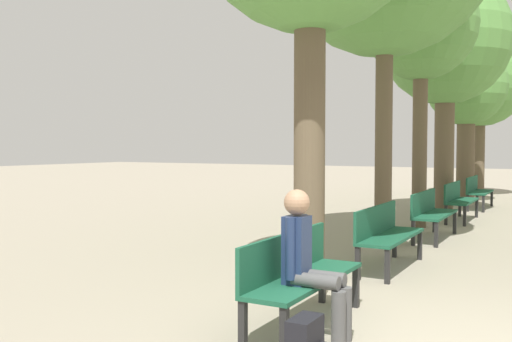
% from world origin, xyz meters
% --- Properties ---
extents(bench_row_0, '(0.46, 1.76, 0.85)m').
position_xyz_m(bench_row_0, '(-1.49, 0.37, 0.51)').
color(bench_row_0, '#195138').
rests_on(bench_row_0, ground_plane).
extents(bench_row_1, '(0.46, 1.76, 0.85)m').
position_xyz_m(bench_row_1, '(-1.49, 3.18, 0.51)').
color(bench_row_1, '#195138').
rests_on(bench_row_1, ground_plane).
extents(bench_row_2, '(0.46, 1.76, 0.85)m').
position_xyz_m(bench_row_2, '(-1.49, 5.99, 0.51)').
color(bench_row_2, '#195138').
rests_on(bench_row_2, ground_plane).
extents(bench_row_3, '(0.46, 1.76, 0.85)m').
position_xyz_m(bench_row_3, '(-1.49, 8.80, 0.51)').
color(bench_row_3, '#195138').
rests_on(bench_row_3, ground_plane).
extents(bench_row_4, '(0.46, 1.76, 0.85)m').
position_xyz_m(bench_row_4, '(-1.49, 11.61, 0.51)').
color(bench_row_4, '#195138').
rests_on(bench_row_4, ground_plane).
extents(tree_row_2, '(2.25, 2.25, 5.25)m').
position_xyz_m(tree_row_2, '(-2.02, 7.40, 4.06)').
color(tree_row_2, brown).
rests_on(tree_row_2, ground_plane).
extents(tree_row_3, '(3.09, 3.09, 5.76)m').
position_xyz_m(tree_row_3, '(-2.02, 9.93, 4.15)').
color(tree_row_3, brown).
rests_on(tree_row_3, ground_plane).
extents(tree_row_4, '(2.29, 2.29, 4.55)m').
position_xyz_m(tree_row_4, '(-2.02, 13.09, 3.30)').
color(tree_row_4, brown).
rests_on(tree_row_4, ground_plane).
extents(tree_row_5, '(3.06, 3.06, 5.37)m').
position_xyz_m(tree_row_5, '(-2.02, 15.84, 3.81)').
color(tree_row_5, brown).
rests_on(tree_row_5, ground_plane).
extents(person_seated, '(0.59, 0.34, 1.29)m').
position_xyz_m(person_seated, '(-1.26, 0.11, 0.69)').
color(person_seated, '#4C4C4C').
rests_on(person_seated, ground_plane).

